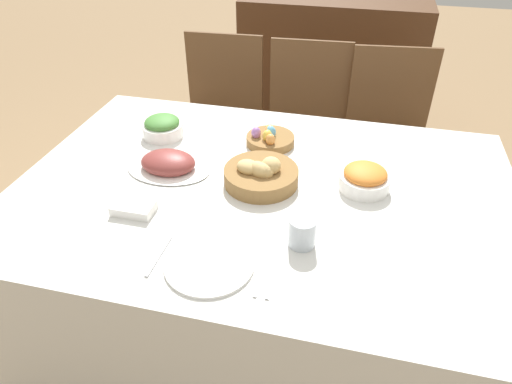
% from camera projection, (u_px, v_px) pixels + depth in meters
% --- Properties ---
extents(ground_plane, '(12.00, 12.00, 0.00)m').
position_uv_depth(ground_plane, '(262.00, 322.00, 2.01)').
color(ground_plane, '#937551').
extents(dining_table, '(1.73, 1.18, 0.73)m').
position_uv_depth(dining_table, '(263.00, 262.00, 1.80)').
color(dining_table, silver).
rests_on(dining_table, ground).
extents(chair_far_center, '(0.44, 0.44, 0.92)m').
position_uv_depth(chair_far_center, '(305.00, 127.00, 2.42)').
color(chair_far_center, brown).
rests_on(chair_far_center, ground).
extents(chair_far_left, '(0.44, 0.44, 0.92)m').
position_uv_depth(chair_far_left, '(221.00, 117.00, 2.51)').
color(chair_far_left, brown).
rests_on(chair_far_left, ground).
extents(chair_far_right, '(0.46, 0.46, 0.92)m').
position_uv_depth(chair_far_right, '(387.00, 136.00, 2.34)').
color(chair_far_right, brown).
rests_on(chair_far_right, ground).
extents(sideboard, '(1.17, 0.44, 0.97)m').
position_uv_depth(sideboard, '(330.00, 74.00, 3.09)').
color(sideboard, '#4C2D19').
rests_on(sideboard, ground).
extents(bread_basket, '(0.26, 0.26, 0.11)m').
position_uv_depth(bread_basket, '(261.00, 174.00, 1.58)').
color(bread_basket, olive).
rests_on(bread_basket, dining_table).
extents(egg_basket, '(0.19, 0.19, 0.08)m').
position_uv_depth(egg_basket, '(270.00, 138.00, 1.81)').
color(egg_basket, olive).
rests_on(egg_basket, dining_table).
extents(ham_platter, '(0.31, 0.22, 0.08)m').
position_uv_depth(ham_platter, '(168.00, 164.00, 1.66)').
color(ham_platter, white).
rests_on(ham_platter, dining_table).
extents(green_salad_bowl, '(0.17, 0.17, 0.09)m').
position_uv_depth(green_salad_bowl, '(162.00, 127.00, 1.86)').
color(green_salad_bowl, white).
rests_on(green_salad_bowl, dining_table).
extents(carrot_bowl, '(0.17, 0.17, 0.09)m').
position_uv_depth(carrot_bowl, '(365.00, 178.00, 1.55)').
color(carrot_bowl, white).
rests_on(carrot_bowl, dining_table).
extents(dinner_plate, '(0.25, 0.25, 0.01)m').
position_uv_depth(dinner_plate, '(209.00, 264.00, 1.27)').
color(dinner_plate, white).
rests_on(dinner_plate, dining_table).
extents(fork, '(0.01, 0.17, 0.00)m').
position_uv_depth(fork, '(159.00, 256.00, 1.30)').
color(fork, '#B7B7BC').
rests_on(fork, dining_table).
extents(knife, '(0.01, 0.17, 0.00)m').
position_uv_depth(knife, '(262.00, 274.00, 1.25)').
color(knife, '#B7B7BC').
rests_on(knife, dining_table).
extents(spoon, '(0.01, 0.17, 0.00)m').
position_uv_depth(spoon, '(273.00, 276.00, 1.24)').
color(spoon, '#B7B7BC').
rests_on(spoon, dining_table).
extents(drinking_cup, '(0.08, 0.08, 0.09)m').
position_uv_depth(drinking_cup, '(302.00, 232.00, 1.32)').
color(drinking_cup, silver).
rests_on(drinking_cup, dining_table).
extents(butter_dish, '(0.13, 0.08, 0.03)m').
position_uv_depth(butter_dish, '(134.00, 208.00, 1.46)').
color(butter_dish, white).
rests_on(butter_dish, dining_table).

